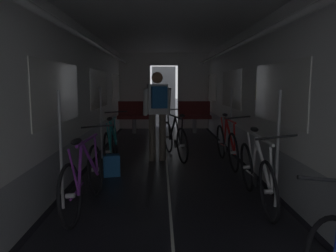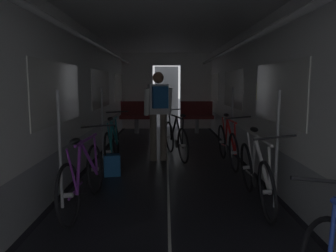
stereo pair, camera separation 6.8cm
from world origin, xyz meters
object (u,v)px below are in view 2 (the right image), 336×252
(bench_seat_far_right, at_px, (197,114))
(person_cyclist_aisle, at_px, (159,108))
(bicycle_black_in_aisle, at_px, (176,139))
(backpack_on_floor, at_px, (112,165))
(bicycle_white, at_px, (256,174))
(bicycle_purple, at_px, (84,177))
(bench_seat_far_left, at_px, (136,114))
(bicycle_red, at_px, (228,144))
(bicycle_teal, at_px, (112,143))

(bench_seat_far_right, relative_size, person_cyclist_aisle, 0.58)
(bench_seat_far_right, relative_size, bicycle_black_in_aisle, 0.59)
(bench_seat_far_right, distance_m, backpack_on_floor, 4.95)
(bicycle_white, relative_size, bicycle_purple, 1.00)
(bicycle_white, distance_m, backpack_on_floor, 2.35)
(bench_seat_far_left, relative_size, bicycle_red, 0.58)
(bench_seat_far_right, bearing_deg, bench_seat_far_left, 180.00)
(bicycle_teal, distance_m, person_cyclist_aisle, 1.08)
(bicycle_purple, relative_size, bicycle_teal, 1.00)
(bench_seat_far_left, relative_size, person_cyclist_aisle, 0.58)
(bench_seat_far_left, bearing_deg, backpack_on_floor, -89.97)
(bicycle_white, bearing_deg, bicycle_red, 89.15)
(bicycle_purple, relative_size, backpack_on_floor, 4.98)
(backpack_on_floor, bearing_deg, bicycle_teal, 98.20)
(bicycle_purple, height_order, bicycle_teal, bicycle_purple)
(bench_seat_far_right, bearing_deg, bicycle_teal, -116.43)
(bicycle_teal, bearing_deg, backpack_on_floor, -81.80)
(bicycle_purple, bearing_deg, bench_seat_far_left, 89.04)
(bicycle_white, xyz_separation_m, bicycle_teal, (-2.07, 2.04, 0.00))
(bicycle_teal, bearing_deg, bicycle_red, -2.00)
(bench_seat_far_right, xyz_separation_m, bicycle_white, (0.16, -5.88, -0.19))
(bicycle_white, height_order, bicycle_red, bicycle_white)
(bench_seat_far_left, height_order, bicycle_black_in_aisle, bench_seat_far_left)
(backpack_on_floor, bearing_deg, person_cyclist_aisle, 54.05)
(bench_seat_far_right, relative_size, bicycle_red, 0.58)
(bicycle_red, xyz_separation_m, bicycle_purple, (-2.09, -2.08, 0.00))
(bicycle_red, xyz_separation_m, person_cyclist_aisle, (-1.26, 0.32, 0.63))
(bench_seat_far_left, distance_m, bicycle_purple, 5.99)
(bicycle_white, bearing_deg, bicycle_black_in_aisle, 109.11)
(backpack_on_floor, bearing_deg, bicycle_black_in_aisle, 50.17)
(bicycle_white, height_order, person_cyclist_aisle, person_cyclist_aisle)
(bicycle_purple, bearing_deg, bicycle_teal, 90.17)
(bicycle_white, bearing_deg, bench_seat_far_right, 91.59)
(person_cyclist_aisle, xyz_separation_m, backpack_on_floor, (-0.73, -1.01, -0.85))
(bicycle_purple, relative_size, bicycle_black_in_aisle, 1.02)
(bicycle_white, relative_size, bicycle_black_in_aisle, 1.02)
(bicycle_red, bearing_deg, bicycle_teal, 178.00)
(bench_seat_far_right, height_order, bicycle_red, bench_seat_far_right)
(bicycle_teal, height_order, backpack_on_floor, bicycle_teal)
(bicycle_purple, bearing_deg, backpack_on_floor, 85.76)
(bench_seat_far_right, height_order, backpack_on_floor, bench_seat_far_right)
(person_cyclist_aisle, bearing_deg, bench_seat_far_left, 101.60)
(bicycle_white, distance_m, bicycle_teal, 2.91)
(bench_seat_far_right, xyz_separation_m, bicycle_black_in_aisle, (-0.73, -3.31, -0.18))
(bench_seat_far_left, height_order, bicycle_red, bench_seat_far_left)
(bench_seat_far_right, distance_m, bicycle_purple, 6.29)
(bench_seat_far_left, distance_m, bicycle_red, 4.39)
(bench_seat_far_left, bearing_deg, bicycle_black_in_aisle, -72.05)
(bicycle_red, relative_size, bicycle_teal, 1.00)
(bicycle_red, distance_m, bicycle_teal, 2.10)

